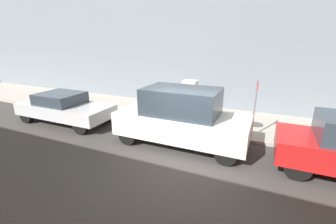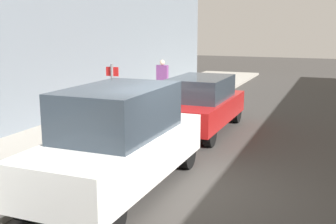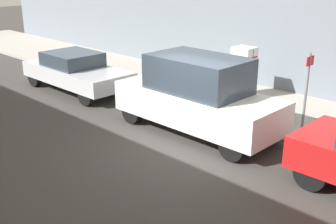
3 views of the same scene
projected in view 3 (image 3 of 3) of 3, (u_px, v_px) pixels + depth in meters
name	position (u px, v px, depth m)	size (l,w,h in m)	color
ground_plane	(176.00, 151.00, 10.65)	(80.00, 80.00, 0.00)	#383533
sidewalk_slab	(269.00, 108.00, 13.60)	(3.85, 44.00, 0.13)	#9E998E
discarded_refrigerator	(243.00, 72.00, 14.28)	(0.61, 0.70, 1.73)	white
manhole_cover	(328.00, 122.00, 12.22)	(0.70, 0.70, 0.02)	#47443F
street_sign_post	(306.00, 90.00, 10.83)	(0.36, 0.07, 2.23)	slate
fire_hydrant	(104.00, 67.00, 16.95)	(0.22, 0.22, 0.78)	gold
parked_sedan_silver	(76.00, 71.00, 15.51)	(1.87, 4.61, 1.41)	silver
parked_van_white	(198.00, 95.00, 11.52)	(1.91, 4.83, 2.15)	silver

